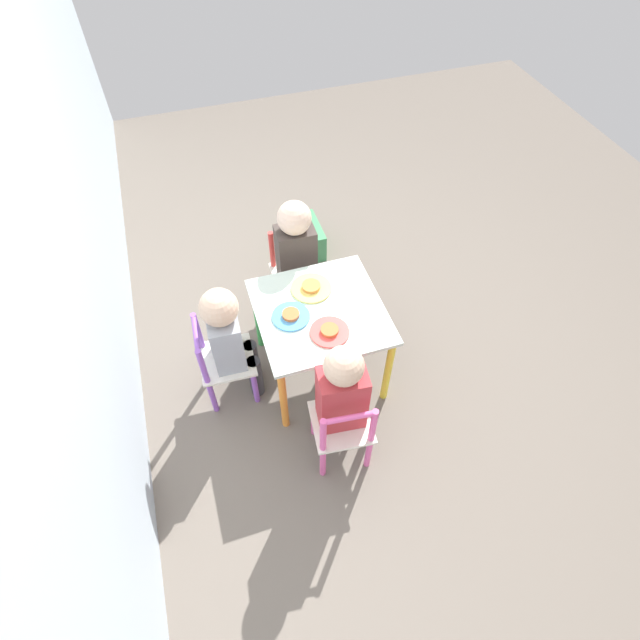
# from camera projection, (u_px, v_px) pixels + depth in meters

# --- Properties ---
(ground_plane) EXTENTS (6.00, 6.00, 0.00)m
(ground_plane) POSITION_uv_depth(u_px,v_px,m) (320.00, 369.00, 2.71)
(ground_plane) COLOR #6B6056
(house_wall) EXTENTS (6.00, 0.06, 2.60)m
(house_wall) POSITION_uv_depth(u_px,v_px,m) (18.00, 211.00, 1.51)
(house_wall) COLOR #B2C1CC
(house_wall) RESTS_ON ground_plane
(kids_table) EXTENTS (0.59, 0.59, 0.49)m
(kids_table) POSITION_uv_depth(u_px,v_px,m) (320.00, 320.00, 2.38)
(kids_table) COLOR silver
(kids_table) RESTS_ON ground_plane
(chair_purple) EXTENTS (0.27, 0.27, 0.51)m
(chair_purple) POSITION_uv_depth(u_px,v_px,m) (223.00, 362.00, 2.43)
(chair_purple) COLOR silver
(chair_purple) RESTS_ON ground_plane
(chair_pink) EXTENTS (0.29, 0.29, 0.51)m
(chair_pink) POSITION_uv_depth(u_px,v_px,m) (343.00, 428.00, 2.21)
(chair_pink) COLOR silver
(chair_pink) RESTS_ON ground_plane
(chair_red) EXTENTS (0.27, 0.27, 0.51)m
(chair_red) POSITION_uv_depth(u_px,v_px,m) (295.00, 274.00, 2.81)
(chair_red) COLOR silver
(chair_red) RESTS_ON ground_plane
(child_back) EXTENTS (0.21, 0.22, 0.73)m
(child_back) POSITION_uv_depth(u_px,v_px,m) (229.00, 335.00, 2.29)
(child_back) COLOR #38383D
(child_back) RESTS_ON ground_plane
(child_left) EXTENTS (0.22, 0.21, 0.76)m
(child_left) POSITION_uv_depth(u_px,v_px,m) (341.00, 393.00, 2.09)
(child_left) COLOR #38383D
(child_left) RESTS_ON ground_plane
(child_right) EXTENTS (0.22, 0.20, 0.77)m
(child_right) POSITION_uv_depth(u_px,v_px,m) (297.00, 253.00, 2.61)
(child_right) COLOR #7A6B5B
(child_right) RESTS_ON ground_plane
(plate_back) EXTENTS (0.18, 0.18, 0.03)m
(plate_back) POSITION_uv_depth(u_px,v_px,m) (291.00, 316.00, 2.29)
(plate_back) COLOR #4C9EE0
(plate_back) RESTS_ON kids_table
(plate_left) EXTENTS (0.18, 0.18, 0.03)m
(plate_left) POSITION_uv_depth(u_px,v_px,m) (330.00, 332.00, 2.23)
(plate_left) COLOR #E54C47
(plate_left) RESTS_ON kids_table
(plate_right) EXTENTS (0.20, 0.20, 0.03)m
(plate_right) POSITION_uv_depth(u_px,v_px,m) (311.00, 288.00, 2.40)
(plate_right) COLOR #EADB66
(plate_right) RESTS_ON kids_table
(storage_bin) EXTENTS (0.31, 0.20, 0.19)m
(storage_bin) POSITION_uv_depth(u_px,v_px,m) (305.00, 238.00, 3.23)
(storage_bin) COLOR #3D8E56
(storage_bin) RESTS_ON ground_plane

